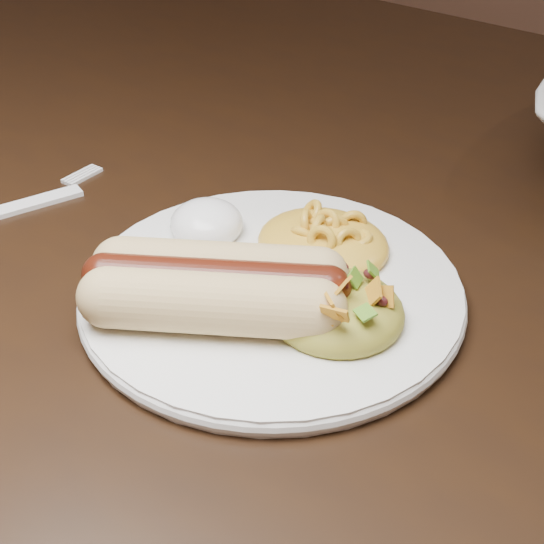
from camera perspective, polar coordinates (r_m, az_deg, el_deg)
The scene contains 7 objects.
table at distance 0.73m, azimuth 4.36°, elevation -0.62°, with size 1.60×0.90×0.75m.
plate at distance 0.55m, azimuth 0.00°, elevation -1.41°, with size 0.25×0.25×0.01m, color white.
hotdog at distance 0.51m, azimuth -3.90°, elevation -0.93°, with size 0.13×0.13×0.04m.
mac_and_cheese at distance 0.57m, azimuth 3.57°, elevation 3.12°, with size 0.09×0.09×0.04m, color gold.
sour_cream at distance 0.59m, azimuth -4.53°, elevation 3.98°, with size 0.05×0.05×0.03m, color white.
taco_salad at distance 0.51m, azimuth 4.41°, elevation -1.89°, with size 0.09×0.08×0.04m.
fork at distance 0.68m, azimuth -16.90°, elevation 4.29°, with size 0.02×0.16×0.00m, color white.
Camera 1 is at (0.31, -0.51, 1.08)m, focal length 55.00 mm.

